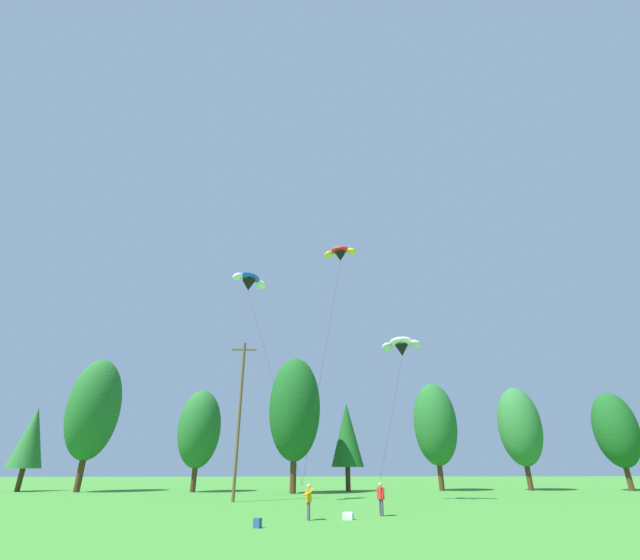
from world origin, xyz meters
TOP-DOWN VIEW (x-y plane):
  - treeline_tree_a at (-33.44, 48.97)m, footprint 3.56×3.56m
  - treeline_tree_b at (-26.36, 47.39)m, footprint 5.64×5.64m
  - treeline_tree_c at (-13.99, 46.85)m, footprint 4.67×4.67m
  - treeline_tree_d at (-3.26, 43.73)m, footprint 5.52×5.52m
  - treeline_tree_e at (2.81, 47.72)m, footprint 3.68×3.68m
  - treeline_tree_f at (13.52, 48.33)m, footprint 5.01×5.01m
  - treeline_tree_g at (23.91, 48.55)m, footprint 4.91×4.91m
  - treeline_tree_h at (34.68, 47.00)m, footprint 4.70×4.70m
  - utility_pole at (-7.77, 33.25)m, footprint 2.20×0.26m
  - kite_flyer_near at (-2.17, 20.93)m, footprint 0.62×0.65m
  - kite_flyer_mid at (1.95, 22.75)m, footprint 0.42×0.59m
  - parafoil_kite_high_blue_white at (-7.47, 30.91)m, footprint 6.58×11.63m
  - parafoil_kite_mid_white at (6.23, 32.38)m, footprint 6.27×10.95m
  - parafoil_kite_far_red_yellow at (0.63, 29.45)m, footprint 4.63×9.42m
  - backpack at (-4.53, 18.16)m, footprint 0.39×0.36m
  - picnic_cooler at (-0.09, 21.16)m, footprint 0.62×0.53m

SIDE VIEW (x-z plane):
  - picnic_cooler at x=-0.09m, z-range 0.00..0.34m
  - backpack at x=-4.53m, z-range 0.00..0.40m
  - kite_flyer_mid at x=1.95m, z-range 0.14..1.83m
  - kite_flyer_near at x=-2.17m, z-range 0.15..1.84m
  - treeline_tree_a at x=-33.44m, z-range 1.12..10.01m
  - treeline_tree_e at x=2.81m, z-range 1.19..10.63m
  - treeline_tree_c at x=-13.99m, z-range 1.12..11.75m
  - treeline_tree_h at x=34.68m, z-range 1.13..11.87m
  - utility_pole at x=-7.77m, z-range 0.27..12.92m
  - treeline_tree_g at x=23.91m, z-range 1.21..12.72m
  - treeline_tree_f at x=13.52m, z-range 1.25..13.13m
  - treeline_tree_d at x=-3.26m, z-range 1.45..15.23m
  - treeline_tree_b at x=-26.36m, z-range 1.50..15.72m
  - parafoil_kite_mid_white at x=6.23m, z-range 6.34..18.36m
  - parafoil_kite_high_blue_white at x=-7.47m, z-range 9.26..26.17m
  - parafoil_kite_far_red_yellow at x=0.63m, z-range 10.42..29.46m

